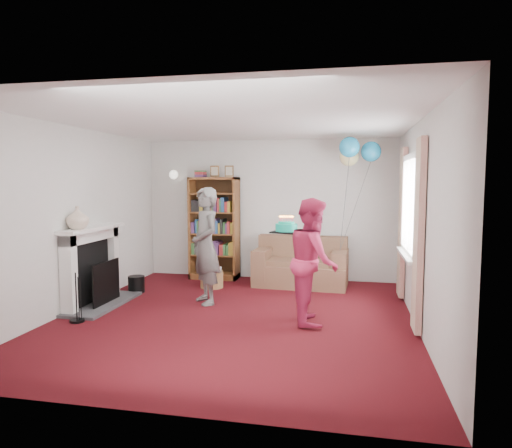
% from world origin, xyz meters
% --- Properties ---
extents(ground, '(5.00, 5.00, 0.00)m').
position_xyz_m(ground, '(0.00, 0.00, 0.00)').
color(ground, '#380808').
rests_on(ground, ground).
extents(wall_back, '(4.50, 0.02, 2.50)m').
position_xyz_m(wall_back, '(0.00, 2.51, 1.25)').
color(wall_back, silver).
rests_on(wall_back, ground).
extents(wall_left, '(0.02, 5.00, 2.50)m').
position_xyz_m(wall_left, '(-2.26, 0.00, 1.25)').
color(wall_left, silver).
rests_on(wall_left, ground).
extents(wall_right, '(0.02, 5.00, 2.50)m').
position_xyz_m(wall_right, '(2.26, 0.00, 1.25)').
color(wall_right, silver).
rests_on(wall_right, ground).
extents(ceiling, '(4.50, 5.00, 0.01)m').
position_xyz_m(ceiling, '(0.00, 0.00, 2.50)').
color(ceiling, white).
rests_on(ceiling, wall_back).
extents(fireplace, '(0.55, 1.80, 1.12)m').
position_xyz_m(fireplace, '(-2.09, 0.19, 0.51)').
color(fireplace, '#3F3F42').
rests_on(fireplace, ground).
extents(window_bay, '(0.14, 2.02, 2.20)m').
position_xyz_m(window_bay, '(2.21, 0.60, 1.20)').
color(window_bay, white).
rests_on(window_bay, ground).
extents(wall_sconce, '(0.16, 0.23, 0.16)m').
position_xyz_m(wall_sconce, '(-1.75, 2.36, 1.88)').
color(wall_sconce, gold).
rests_on(wall_sconce, ground).
extents(bookcase, '(0.87, 0.42, 2.04)m').
position_xyz_m(bookcase, '(-0.96, 2.30, 0.90)').
color(bookcase, '#472B14').
rests_on(bookcase, ground).
extents(sofa, '(1.54, 0.82, 0.82)m').
position_xyz_m(sofa, '(0.64, 2.06, 0.31)').
color(sofa, brown).
rests_on(sofa, ground).
extents(wicker_basket, '(0.38, 0.38, 0.34)m').
position_xyz_m(wicker_basket, '(-0.79, 1.55, 0.15)').
color(wicker_basket, olive).
rests_on(wicker_basket, ground).
extents(person_striped, '(0.69, 0.73, 1.67)m').
position_xyz_m(person_striped, '(-0.59, 0.61, 0.84)').
color(person_striped, black).
rests_on(person_striped, ground).
extents(person_magenta, '(0.71, 0.85, 1.56)m').
position_xyz_m(person_magenta, '(1.00, 0.02, 0.78)').
color(person_magenta, '#B4244A').
rests_on(person_magenta, ground).
extents(birthday_cake, '(0.35, 0.35, 0.22)m').
position_xyz_m(birthday_cake, '(0.61, 0.38, 1.15)').
color(birthday_cake, black).
rests_on(birthday_cake, ground).
extents(balloons, '(0.64, 0.69, 1.80)m').
position_xyz_m(balloons, '(1.52, 1.78, 2.22)').
color(balloons, '#3F3F3F').
rests_on(balloons, ground).
extents(mantel_vase, '(0.31, 0.31, 0.30)m').
position_xyz_m(mantel_vase, '(-2.12, -0.15, 1.28)').
color(mantel_vase, beige).
rests_on(mantel_vase, fireplace).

